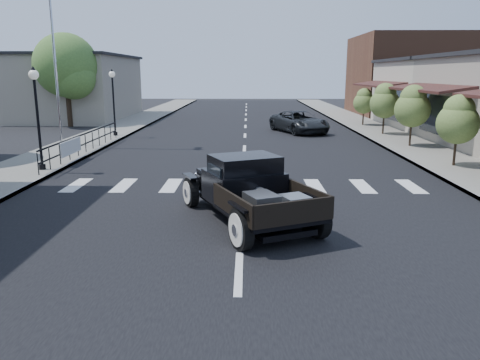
{
  "coord_description": "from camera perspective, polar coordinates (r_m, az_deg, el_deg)",
  "views": [
    {
      "loc": [
        0.16,
        -11.2,
        3.69
      ],
      "look_at": [
        -0.04,
        0.58,
        1.0
      ],
      "focal_mm": 35.0,
      "sensor_mm": 36.0,
      "label": 1
    }
  ],
  "objects": [
    {
      "name": "ground",
      "position": [
        11.79,
        0.13,
        -5.37
      ],
      "size": [
        120.0,
        120.0,
        0.0
      ],
      "primitive_type": "plane",
      "color": "black",
      "rests_on": "ground"
    },
    {
      "name": "road",
      "position": [
        26.46,
        0.59,
        4.86
      ],
      "size": [
        14.0,
        80.0,
        0.02
      ],
      "primitive_type": "cube",
      "color": "black",
      "rests_on": "ground"
    },
    {
      "name": "road_markings",
      "position": [
        21.52,
        0.5,
        2.98
      ],
      "size": [
        12.0,
        60.0,
        0.06
      ],
      "primitive_type": null,
      "color": "silver",
      "rests_on": "ground"
    },
    {
      "name": "sidewalk_left",
      "position": [
        27.83,
        -17.26,
        4.81
      ],
      "size": [
        3.0,
        80.0,
        0.15
      ],
      "primitive_type": "cube",
      "color": "gray",
      "rests_on": "ground"
    },
    {
      "name": "sidewalk_right",
      "position": [
        27.73,
        18.5,
        4.7
      ],
      "size": [
        3.0,
        80.0,
        0.15
      ],
      "primitive_type": "cube",
      "color": "gray",
      "rests_on": "ground"
    },
    {
      "name": "low_building_left",
      "position": [
        42.05,
        -20.55,
        10.43
      ],
      "size": [
        10.0,
        12.0,
        5.0
      ],
      "primitive_type": "cube",
      "color": "#A09786",
      "rests_on": "ground"
    },
    {
      "name": "storefront_far",
      "position": [
        36.4,
        25.36,
        9.37
      ],
      "size": [
        10.0,
        9.0,
        4.5
      ],
      "primitive_type": "cube",
      "color": "#B9AD9D",
      "rests_on": "ground"
    },
    {
      "name": "far_building_right",
      "position": [
        45.85,
        20.95,
        11.79
      ],
      "size": [
        11.0,
        10.0,
        7.0
      ],
      "primitive_type": "cube",
      "color": "brown",
      "rests_on": "ground"
    },
    {
      "name": "railing",
      "position": [
        22.68,
        -18.33,
        4.5
      ],
      "size": [
        0.08,
        10.0,
        1.0
      ],
      "primitive_type": null,
      "color": "black",
      "rests_on": "sidewalk_left"
    },
    {
      "name": "banner",
      "position": [
        20.82,
        -19.86,
        3.14
      ],
      "size": [
        0.04,
        2.2,
        0.6
      ],
      "primitive_type": null,
      "color": "silver",
      "rests_on": "sidewalk_left"
    },
    {
      "name": "lamp_post_b",
      "position": [
        18.94,
        -23.42,
        6.84
      ],
      "size": [
        0.36,
        0.36,
        3.8
      ],
      "primitive_type": null,
      "color": "black",
      "rests_on": "sidewalk_left"
    },
    {
      "name": "lamp_post_c",
      "position": [
        28.33,
        -15.15,
        9.09
      ],
      "size": [
        0.36,
        0.36,
        3.8
      ],
      "primitive_type": null,
      "color": "black",
      "rests_on": "sidewalk_left"
    },
    {
      "name": "flagpole",
      "position": [
        25.13,
        -21.99,
        17.46
      ],
      "size": [
        0.12,
        0.12,
        11.9
      ],
      "primitive_type": "cylinder",
      "color": "silver",
      "rests_on": "sidewalk_left"
    },
    {
      "name": "big_tree_far",
      "position": [
        35.54,
        -20.34,
        11.33
      ],
      "size": [
        4.4,
        4.4,
        6.46
      ],
      "primitive_type": null,
      "color": "#456B2E",
      "rests_on": "ground"
    },
    {
      "name": "small_tree_b",
      "position": [
        20.12,
        24.92,
        5.36
      ],
      "size": [
        1.6,
        1.6,
        2.66
      ],
      "primitive_type": null,
      "color": "#597234",
      "rests_on": "sidewalk_right"
    },
    {
      "name": "small_tree_c",
      "position": [
        24.87,
        20.21,
        7.25
      ],
      "size": [
        1.74,
        1.74,
        2.9
      ],
      "primitive_type": null,
      "color": "#597234",
      "rests_on": "sidewalk_right"
    },
    {
      "name": "small_tree_d",
      "position": [
        29.42,
        17.18,
        8.21
      ],
      "size": [
        1.74,
        1.74,
        2.9
      ],
      "primitive_type": null,
      "color": "#597234",
      "rests_on": "sidewalk_right"
    },
    {
      "name": "small_tree_e",
      "position": [
        34.27,
        14.85,
        8.56
      ],
      "size": [
        1.47,
        1.47,
        2.46
      ],
      "primitive_type": null,
      "color": "#597234",
      "rests_on": "sidewalk_right"
    },
    {
      "name": "hotrod_pickup",
      "position": [
        11.72,
        1.01,
        -1.12
      ],
      "size": [
        4.15,
        5.47,
        1.72
      ],
      "primitive_type": null,
      "rotation": [
        0.0,
        0.0,
        0.43
      ],
      "color": "black",
      "rests_on": "ground"
    },
    {
      "name": "second_car",
      "position": [
        30.13,
        7.23,
        7.01
      ],
      "size": [
        3.89,
        5.35,
        1.35
      ],
      "primitive_type": "imported",
      "rotation": [
        0.0,
        0.0,
        0.38
      ],
      "color": "black",
      "rests_on": "ground"
    }
  ]
}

